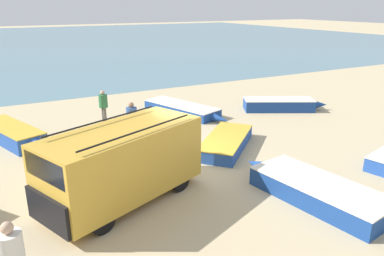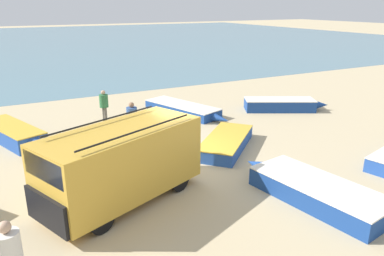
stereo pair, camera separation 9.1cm
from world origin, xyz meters
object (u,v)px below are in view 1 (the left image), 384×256
object	(u,v)px
fishing_rowboat_4	(14,135)
fishing_rowboat_5	(227,141)
fisherman_0	(132,118)
fishing_rowboat_0	(183,109)
fisherman_2	(12,256)
fishing_rowboat_3	(315,190)
parked_van	(122,162)
fisherman_1	(103,104)
fishing_rowboat_6	(282,104)

from	to	relation	value
fishing_rowboat_4	fishing_rowboat_5	xyz separation A→B (m)	(7.60, -4.74, -0.08)
fisherman_0	fishing_rowboat_4	bearing A→B (deg)	-173.40
fishing_rowboat_0	fisherman_2	bearing A→B (deg)	-59.95
fishing_rowboat_3	fisherman_2	size ratio (longest dim) A/B	2.81
fishing_rowboat_3	fisherman_2	xyz separation A→B (m)	(-8.16, -0.28, 0.77)
fisherman_2	fishing_rowboat_4	bearing A→B (deg)	-94.80
fishing_rowboat_3	parked_van	bearing A→B (deg)	53.26
fishing_rowboat_3	fishing_rowboat_5	xyz separation A→B (m)	(0.02, 4.82, -0.05)
parked_van	fisherman_0	distance (m)	5.10
fishing_rowboat_3	fisherman_1	xyz separation A→B (m)	(-3.45, 10.49, 0.66)
fishing_rowboat_4	fisherman_1	size ratio (longest dim) A/B	3.00
parked_van	fisherman_2	distance (m)	4.25
fishing_rowboat_4	fishing_rowboat_6	xyz separation A→B (m)	(13.38, -1.41, -0.02)
fishing_rowboat_0	fishing_rowboat_3	xyz separation A→B (m)	(-0.70, -10.05, 0.06)
fishing_rowboat_3	fisherman_1	bearing A→B (deg)	8.90
fishing_rowboat_6	fisherman_2	size ratio (longest dim) A/B	2.48
fishing_rowboat_5	fisherman_2	xyz separation A→B (m)	(-8.18, -5.10, 0.82)
parked_van	fishing_rowboat_5	world-z (taller)	parked_van
fishing_rowboat_0	fisherman_0	bearing A→B (deg)	-73.78
fishing_rowboat_5	fishing_rowboat_6	distance (m)	6.67
fishing_rowboat_3	fisherman_0	distance (m)	8.00
fishing_rowboat_4	fisherman_0	world-z (taller)	fisherman_0
fisherman_0	fishing_rowboat_3	bearing A→B (deg)	-33.98
fishing_rowboat_4	fishing_rowboat_6	bearing A→B (deg)	63.90
fishing_rowboat_6	fishing_rowboat_5	bearing A→B (deg)	-122.42
fishing_rowboat_4	fisherman_0	distance (m)	5.05
fishing_rowboat_3	fishing_rowboat_4	size ratio (longest dim) A/B	1.05
fishing_rowboat_5	fisherman_1	world-z (taller)	fisherman_1
fishing_rowboat_4	fisherman_0	size ratio (longest dim) A/B	2.84
fishing_rowboat_4	fishing_rowboat_6	size ratio (longest dim) A/B	1.08
fishing_rowboat_5	fishing_rowboat_6	xyz separation A→B (m)	(5.78, 3.33, 0.06)
parked_van	fishing_rowboat_0	xyz separation A→B (m)	(5.74, 7.43, -0.98)
fishing_rowboat_5	fisherman_1	xyz separation A→B (m)	(-3.47, 5.67, 0.71)
fisherman_2	parked_van	bearing A→B (deg)	-138.51
fishing_rowboat_0	fishing_rowboat_5	distance (m)	5.27
fishing_rowboat_6	fisherman_0	distance (m)	8.97
fishing_rowboat_6	parked_van	bearing A→B (deg)	-125.35
parked_van	fisherman_0	size ratio (longest dim) A/B	3.08
fisherman_0	fisherman_2	xyz separation A→B (m)	(-5.05, -7.61, 0.06)
fishing_rowboat_5	fisherman_2	bearing A→B (deg)	169.46
fishing_rowboat_3	fisherman_0	xyz separation A→B (m)	(-3.10, 7.33, 0.72)
parked_van	fishing_rowboat_0	size ratio (longest dim) A/B	0.98
fishing_rowboat_6	fisherman_1	size ratio (longest dim) A/B	2.76
fishing_rowboat_3	fishing_rowboat_6	xyz separation A→B (m)	(5.80, 8.15, 0.01)
fishing_rowboat_4	fishing_rowboat_5	distance (m)	8.96
fisherman_1	fisherman_2	size ratio (longest dim) A/B	0.90
fishing_rowboat_3	fisherman_1	world-z (taller)	fisherman_1
fishing_rowboat_0	fishing_rowboat_4	bearing A→B (deg)	-105.95
fisherman_0	fisherman_2	bearing A→B (deg)	-90.50
parked_van	fishing_rowboat_6	bearing A→B (deg)	-175.26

